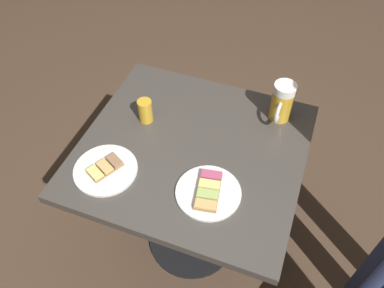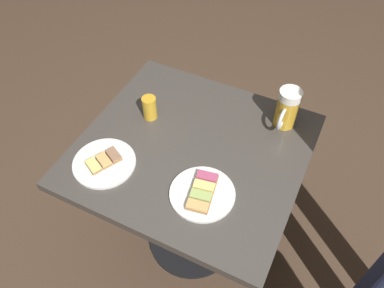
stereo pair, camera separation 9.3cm
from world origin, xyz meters
name	(u,v)px [view 1 (the left image)]	position (x,y,z in m)	size (l,w,h in m)	color
ground_plane	(192,237)	(0.00, 0.00, 0.00)	(6.00, 6.00, 0.00)	#4C3828
cafe_table	(192,170)	(0.00, 0.00, 0.58)	(0.78, 0.83, 0.73)	black
plate_near	(105,169)	(-0.21, 0.25, 0.73)	(0.23, 0.23, 0.03)	white
plate_far	(208,192)	(-0.17, -0.12, 0.73)	(0.23, 0.23, 0.03)	white
beer_mug	(282,102)	(0.27, -0.27, 0.81)	(0.14, 0.09, 0.17)	gold
beer_glass_small	(145,111)	(0.07, 0.22, 0.77)	(0.06, 0.06, 0.10)	gold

